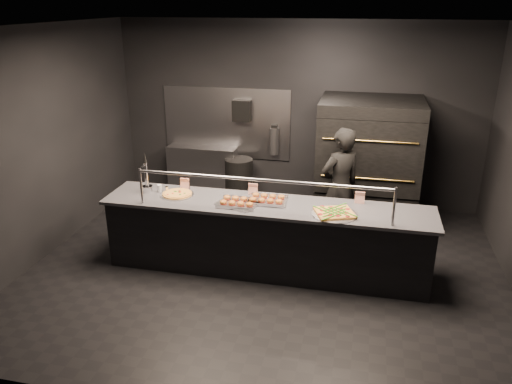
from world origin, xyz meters
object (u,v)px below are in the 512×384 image
Objects in this scene: prep_shelf at (203,171)px; towel_dispenser at (242,110)px; service_counter at (266,237)px; slider_tray_a at (238,202)px; square_pizza at (335,213)px; pizza_oven at (368,161)px; round_pizza at (177,194)px; worker at (340,187)px; fire_extinguisher at (274,141)px; slider_tray_b at (267,199)px; trash_bin at (239,181)px; beer_tap at (147,181)px.

towel_dispenser is (0.70, 0.07, 1.10)m from prep_shelf.
slider_tray_a is at bearing -165.09° from service_counter.
square_pizza is at bearing -45.13° from prep_shelf.
prep_shelf is 3.43× the size of towel_dispenser.
towel_dispenser reaches higher than square_pizza.
slider_tray_a is at bearing -127.62° from pizza_oven.
worker reaches higher than round_pizza.
service_counter is at bearing -81.70° from fire_extinguisher.
round_pizza is 0.86× the size of slider_tray_b.
slider_tray_b is at bearing -81.44° from fire_extinguisher.
fire_extinguisher is 1.17× the size of round_pizza.
worker reaches higher than slider_tray_a.
square_pizza is at bearing -99.73° from pizza_oven.
prep_shelf is at bearing 134.87° from square_pizza.
round_pizza is (-0.83, -2.36, -0.12)m from fire_extinguisher.
worker reaches higher than trash_bin.
prep_shelf is 1.39m from fire_extinguisher.
pizza_oven is at bearing -6.31° from trash_bin.
slider_tray_b is 0.30× the size of worker.
trash_bin is (-2.10, 0.23, -0.58)m from pizza_oven.
service_counter is 2.44× the size of worker.
square_pizza reaches higher than prep_shelf.
trash_bin is (0.70, -0.19, -0.06)m from prep_shelf.
beer_tap is (-1.60, 0.07, 0.61)m from service_counter.
prep_shelf is 2.22× the size of square_pizza.
service_counter is 2.15× the size of pizza_oven.
trash_bin is at bearing -70.87° from worker.
square_pizza is (0.85, -0.14, 0.47)m from service_counter.
trash_bin is (0.70, 2.06, -0.68)m from beer_tap.
service_counter is 3.42× the size of prep_shelf.
service_counter reaches higher than slider_tray_b.
pizza_oven is 1.14× the size of worker.
beer_tap reaches higher than square_pizza.
towel_dispenser is (-0.90, 2.39, 1.09)m from service_counter.
service_counter is 7.62× the size of beer_tap.
pizza_oven is at bearing -8.54° from prep_shelf.
slider_tray_b is at bearing -123.37° from pizza_oven.
fire_extinguisher reaches higher than square_pizza.
worker is at bearing 43.60° from slider_tray_a.
service_counter is 1.27m from round_pizza.
service_counter reaches higher than prep_shelf.
round_pizza is at bearing 174.96° from square_pizza.
worker is (2.44, 0.96, -0.23)m from beer_tap.
fire_extinguisher is at bearing 3.66° from prep_shelf.
square_pizza is (2.45, -2.46, 0.49)m from prep_shelf.
beer_tap is at bearing 177.44° from service_counter.
prep_shelf is 1.53× the size of trash_bin.
service_counter is 7.19× the size of slider_tray_a.
beer_tap is at bearing -179.77° from slider_tray_b.
beer_tap is at bearing 175.53° from round_pizza.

